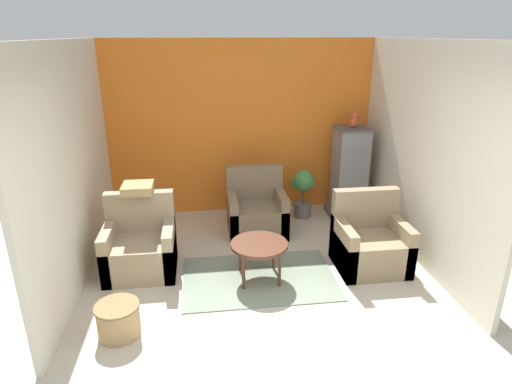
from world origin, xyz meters
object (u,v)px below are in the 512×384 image
object	(u,v)px
coffee_table	(259,247)
potted_plant	(303,189)
armchair_left	(141,248)
birdcage	(349,175)
wicker_basket	(118,319)
armchair_right	(370,244)
armchair_middle	(256,212)
parrot	(353,121)

from	to	relation	value
coffee_table	potted_plant	world-z (taller)	potted_plant
armchair_left	birdcage	size ratio (longest dim) A/B	0.66
wicker_basket	armchair_right	bearing A→B (deg)	18.05
armchair_left	potted_plant	xyz separation A→B (m)	(2.31, 1.35, 0.16)
potted_plant	wicker_basket	bearing A→B (deg)	-133.29
armchair_left	coffee_table	bearing A→B (deg)	-15.22
coffee_table	armchair_left	distance (m)	1.44
armchair_right	birdcage	world-z (taller)	birdcage
coffee_table	birdcage	size ratio (longest dim) A/B	0.47
armchair_left	birdcage	xyz separation A→B (m)	(3.02, 1.30, 0.38)
armchair_middle	birdcage	bearing A→B (deg)	14.60
armchair_left	armchair_right	bearing A→B (deg)	-5.34
armchair_right	armchair_middle	distance (m)	1.71
armchair_right	birdcage	bearing A→B (deg)	80.99
potted_plant	coffee_table	bearing A→B (deg)	-118.16
armchair_right	wicker_basket	distance (m)	2.99
armchair_right	wicker_basket	size ratio (longest dim) A/B	2.21
potted_plant	armchair_left	bearing A→B (deg)	-149.74
birdcage	wicker_basket	world-z (taller)	birdcage
coffee_table	wicker_basket	xyz separation A→B (m)	(-1.46, -0.81, -0.25)
coffee_table	parrot	bearing A→B (deg)	45.87
armchair_left	wicker_basket	distance (m)	1.19
parrot	birdcage	bearing A→B (deg)	-90.00
parrot	wicker_basket	size ratio (longest dim) A/B	0.57
armchair_left	birdcage	world-z (taller)	birdcage
birdcage	coffee_table	bearing A→B (deg)	-134.16
armchair_middle	potted_plant	distance (m)	0.91
armchair_left	wicker_basket	bearing A→B (deg)	-93.73
coffee_table	birdcage	distance (m)	2.35
armchair_middle	potted_plant	xyz separation A→B (m)	(0.78, 0.43, 0.16)
parrot	potted_plant	xyz separation A→B (m)	(-0.71, 0.04, -1.05)
armchair_middle	coffee_table	bearing A→B (deg)	-96.14
armchair_right	armchair_middle	world-z (taller)	same
coffee_table	birdcage	world-z (taller)	birdcage
coffee_table	armchair_right	world-z (taller)	armchair_right
armchair_left	parrot	xyz separation A→B (m)	(3.02, 1.30, 1.21)
armchair_left	armchair_middle	xyz separation A→B (m)	(1.52, 0.91, 0.00)
birdcage	wicker_basket	bearing A→B (deg)	-141.19
birdcage	parrot	bearing A→B (deg)	90.00
coffee_table	potted_plant	size ratio (longest dim) A/B	0.86
wicker_basket	birdcage	bearing A→B (deg)	38.81
armchair_middle	wicker_basket	bearing A→B (deg)	-127.34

